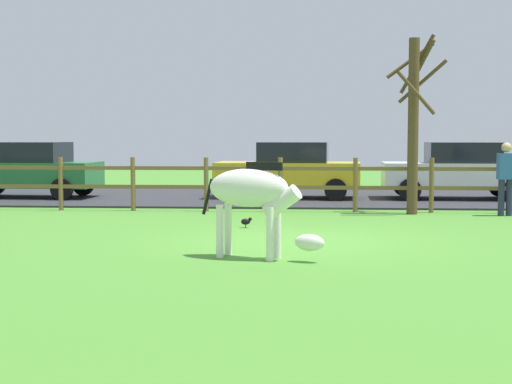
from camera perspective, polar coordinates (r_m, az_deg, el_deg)
The scene contains 10 objects.
ground_plane at distance 13.16m, azimuth 2.96°, elevation -3.63°, with size 60.00×60.00×0.00m, color #47842D.
parking_asphalt at distance 22.41m, azimuth 3.37°, elevation -0.33°, with size 28.00×7.40×0.05m, color #2D2D33.
paddock_fence at distance 18.08m, azimuth 1.81°, elevation 0.81°, with size 21.21×0.11×1.28m.
bare_tree at distance 17.90m, azimuth 11.63°, elevation 5.44°, with size 1.38×1.26×4.10m.
zebra at distance 11.18m, azimuth -0.16°, elevation -0.24°, with size 1.86×0.92×1.41m.
crow_on_grass at distance 14.97m, azimuth -0.73°, elevation -2.19°, with size 0.22×0.10×0.20m.
parked_car_yellow at distance 21.50m, azimuth 2.48°, elevation 1.67°, with size 4.09×2.06×1.56m.
parked_car_green at distance 22.64m, azimuth -16.56°, elevation 1.62°, with size 4.08×2.04×1.56m.
parked_car_white at distance 21.88m, azimuth 14.74°, elevation 1.58°, with size 4.04×1.97×1.56m.
visitor_near_fence at distance 18.02m, azimuth 18.03°, elevation 1.18°, with size 0.38×0.25×1.64m.
Camera 1 is at (0.21, -13.04, 1.79)m, focal length 53.97 mm.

